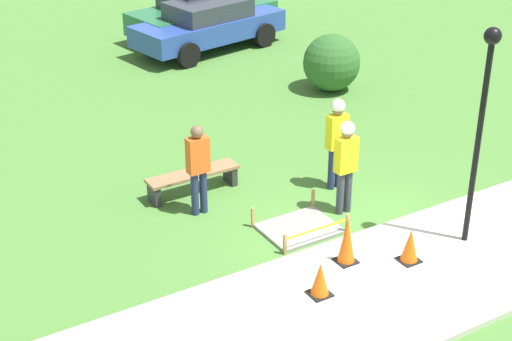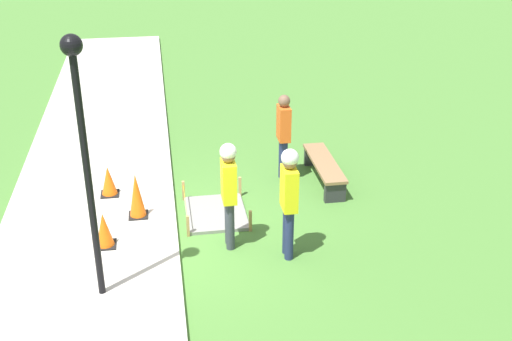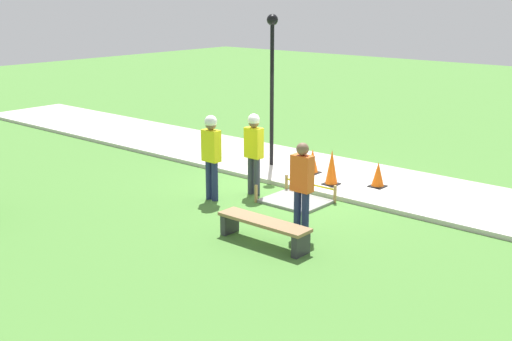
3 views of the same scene
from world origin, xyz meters
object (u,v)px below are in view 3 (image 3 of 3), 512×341
Objects in this scene: worker_assistant at (211,149)px; lamppost_near at (272,68)px; park_bench at (264,227)px; bystander_in_orange_shirt at (302,183)px; worker_supervisor at (254,146)px; traffic_cone_near_patch at (378,175)px; traffic_cone_sidewalk_edge at (312,161)px; traffic_cone_far_patch at (332,167)px.

lamppost_near is at bearing -76.84° from worker_assistant.
park_bench is 1.07m from bystander_in_orange_shirt.
traffic_cone_near_patch is at bearing -134.20° from worker_supervisor.
park_bench is (-0.08, 4.17, -0.06)m from traffic_cone_near_patch.
worker_supervisor reaches higher than park_bench.
lamppost_near reaches higher than traffic_cone_sidewalk_edge.
worker_assistant is (1.52, 2.39, 0.63)m from traffic_cone_far_patch.
traffic_cone_far_patch is 3.16m from bystander_in_orange_shirt.
worker_supervisor reaches higher than traffic_cone_far_patch.
worker_assistant is at bearing 103.16° from lamppost_near.
worker_supervisor is (1.07, 1.51, 0.60)m from traffic_cone_far_patch.
traffic_cone_far_patch is 0.46× the size of bystander_in_orange_shirt.
traffic_cone_far_patch is (0.91, 0.53, 0.12)m from traffic_cone_near_patch.
worker_supervisor is (1.98, 2.04, 0.72)m from traffic_cone_near_patch.
bystander_in_orange_shirt is (-2.32, 1.36, -0.10)m from worker_supervisor.
traffic_cone_near_patch reaches higher than park_bench.
park_bench is at bearing 91.07° from traffic_cone_near_patch.
worker_supervisor is at bearing -45.98° from park_bench.
traffic_cone_far_patch is 1.94m from worker_supervisor.
lamppost_near is (3.45, -3.37, 1.58)m from bystander_in_orange_shirt.
traffic_cone_sidewalk_edge is 0.16× the size of lamppost_near.
lamppost_near is at bearing 0.52° from traffic_cone_near_patch.
traffic_cone_far_patch is 1.37× the size of traffic_cone_sidewalk_edge.
park_bench is at bearing 127.54° from lamppost_near.
traffic_cone_sidewalk_edge is (1.82, 0.01, 0.01)m from traffic_cone_near_patch.
lamppost_near is at bearing -60.82° from worker_supervisor.
worker_supervisor is at bearing 45.80° from traffic_cone_near_patch.
bystander_in_orange_shirt is at bearing 135.66° from lamppost_near.
traffic_cone_near_patch is at bearing -179.61° from traffic_cone_sidewalk_edge.
lamppost_near reaches higher than worker_supervisor.
park_bench is 0.49× the size of lamppost_near.
bystander_in_orange_shirt is 5.07m from lamppost_near.
bystander_in_orange_shirt is (-0.34, 3.40, 0.63)m from traffic_cone_near_patch.
lamppost_near is (2.20, -0.51, 2.09)m from traffic_cone_far_patch.
park_bench is 0.99× the size of worker_assistant.
bystander_in_orange_shirt reaches higher than park_bench.
park_bench is 2.92m from worker_assistant.
bystander_in_orange_shirt is (-2.77, 0.47, -0.13)m from worker_assistant.
lamppost_near is at bearing -52.46° from park_bench.
worker_assistant is (0.61, 2.91, 0.74)m from traffic_cone_sidewalk_edge.
traffic_cone_sidewalk_edge is 3.07m from worker_assistant.
lamppost_near is at bearing 0.70° from traffic_cone_sidewalk_edge.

